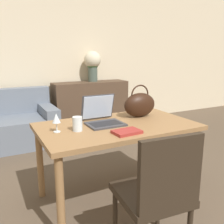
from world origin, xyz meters
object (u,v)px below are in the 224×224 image
at_px(chair, 158,191).
at_px(laptop, 102,116).
at_px(drinking_glass, 77,124).
at_px(flower_vase, 93,63).
at_px(handbag, 140,105).
at_px(couch, 5,127).
at_px(wine_glass, 56,119).

relative_size(chair, laptop, 2.79).
xyz_separation_m(laptop, drinking_glass, (-0.28, -0.12, -0.01)).
bearing_deg(chair, laptop, 94.07).
bearing_deg(flower_vase, laptop, -110.97).
bearing_deg(flower_vase, handbag, -100.67).
relative_size(couch, drinking_glass, 12.20).
bearing_deg(handbag, laptop, -174.39).
xyz_separation_m(couch, laptop, (0.72, -1.90, 0.52)).
bearing_deg(chair, drinking_glass, 114.48).
distance_m(laptop, wine_glass, 0.45).
distance_m(chair, couch, 2.87).
bearing_deg(couch, chair, -75.81).
relative_size(drinking_glass, wine_glass, 0.76).
height_order(chair, drinking_glass, chair).
bearing_deg(couch, drinking_glass, -77.86).
relative_size(chair, drinking_glass, 7.58).
distance_m(handbag, flower_vase, 2.24).
distance_m(chair, wine_glass, 0.96).
bearing_deg(couch, flower_vase, 11.34).
xyz_separation_m(drinking_glass, handbag, (0.72, 0.17, 0.07)).
distance_m(chair, laptop, 0.92).
height_order(couch, laptop, laptop).
bearing_deg(handbag, flower_vase, 79.33).
xyz_separation_m(chair, wine_glass, (-0.43, 0.79, 0.34)).
xyz_separation_m(chair, laptop, (0.01, 0.87, 0.30)).
bearing_deg(laptop, handbag, 5.61).
distance_m(couch, drinking_glass, 2.13).
xyz_separation_m(chair, couch, (-0.70, 2.78, -0.22)).
bearing_deg(handbag, couch, 121.84).
xyz_separation_m(drinking_glass, wine_glass, (-0.16, 0.04, 0.05)).
bearing_deg(drinking_glass, chair, -70.45).
bearing_deg(couch, laptop, -69.41).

